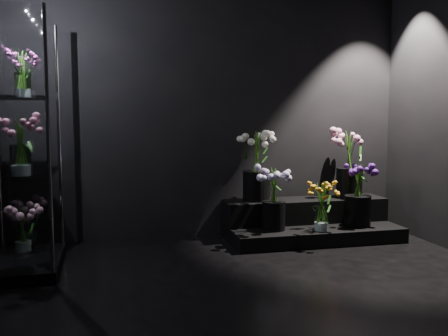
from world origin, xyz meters
name	(u,v)px	position (x,y,z in m)	size (l,w,h in m)	color
floor	(277,305)	(0.00, 0.00, 0.00)	(4.00, 4.00, 0.00)	black
wall_back	(212,99)	(0.00, 2.00, 1.40)	(4.00, 4.00, 0.00)	black
display_riser	(309,222)	(0.93, 1.66, 0.16)	(1.69, 0.75, 0.38)	black
display_case	(21,145)	(-1.71, 1.19, 1.00)	(0.55, 0.91, 2.00)	black
bouquet_orange_bells	(321,205)	(0.91, 1.33, 0.39)	(0.30, 0.30, 0.48)	white
bouquet_lilac	(274,194)	(0.49, 1.47, 0.49)	(0.42, 0.42, 0.60)	black
bouquet_purple	(358,192)	(1.35, 1.45, 0.48)	(0.37, 0.37, 0.62)	black
bouquet_cream_roses	(257,162)	(0.42, 1.80, 0.76)	(0.51, 0.51, 0.69)	black
bouquet_pink_roses	(350,160)	(1.41, 1.75, 0.77)	(0.42, 0.42, 0.69)	black
bouquet_case_pink	(20,145)	(-1.68, 0.98, 1.02)	(0.32, 0.32, 0.45)	white
bouquet_case_magenta	(23,74)	(-1.69, 1.32, 1.56)	(0.25, 0.25, 0.37)	white
bouquet_case_base_pink	(22,225)	(-1.76, 1.41, 0.31)	(0.32, 0.32, 0.41)	white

